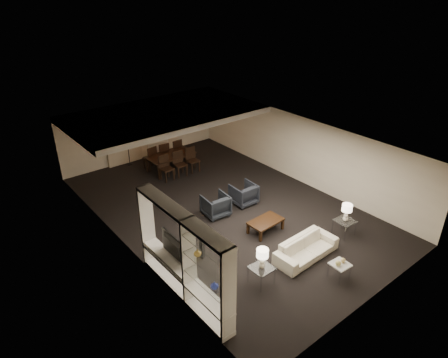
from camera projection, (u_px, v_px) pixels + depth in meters
name	position (u px, v px, depth m)	size (l,w,h in m)	color
floor	(224.00, 208.00, 13.39)	(11.00, 11.00, 0.00)	black
ceiling	(224.00, 138.00, 12.26)	(7.00, 11.00, 0.02)	silver
wall_back	(142.00, 129.00, 16.65)	(7.00, 0.02, 2.50)	beige
wall_front	(376.00, 259.00, 9.00)	(7.00, 0.02, 2.50)	beige
wall_left	(124.00, 211.00, 10.87)	(0.02, 11.00, 2.50)	beige
wall_right	(298.00, 149.00, 14.78)	(0.02, 11.00, 2.50)	beige
ceiling_soffit	(165.00, 114.00, 14.73)	(7.00, 4.00, 0.20)	silver
curtains	(123.00, 136.00, 16.11)	(1.50, 0.12, 2.40)	beige
door	(157.00, 130.00, 17.11)	(0.90, 0.05, 2.10)	silver
painting	(184.00, 113.00, 17.65)	(0.95, 0.04, 0.65)	#142D38
media_unit	(183.00, 257.00, 9.21)	(0.38, 3.40, 2.35)	white
pendant_light	(172.00, 125.00, 15.12)	(0.52, 0.52, 0.24)	#D8591E
sofa	(306.00, 248.00, 10.94)	(1.95, 0.76, 0.57)	beige
coffee_table	(265.00, 226.00, 12.10)	(1.07, 0.62, 0.38)	black
armchair_left	(216.00, 205.00, 12.87)	(0.77, 0.80, 0.72)	black
armchair_right	(243.00, 194.00, 13.54)	(0.77, 0.80, 0.72)	black
side_table_left	(261.00, 275.00, 10.01)	(0.53, 0.53, 0.50)	white
side_table_right	(344.00, 228.00, 11.91)	(0.53, 0.53, 0.50)	white
table_lamp_left	(262.00, 259.00, 9.77)	(0.30, 0.30, 0.55)	silver
table_lamp_right	(346.00, 213.00, 11.67)	(0.30, 0.30, 0.55)	beige
marble_table	(339.00, 271.00, 10.21)	(0.44, 0.44, 0.44)	silver
gold_gourd_a	(338.00, 263.00, 10.02)	(0.14, 0.14, 0.14)	tan
gold_gourd_b	(343.00, 260.00, 10.14)	(0.12, 0.12, 0.12)	#DABB73
television	(171.00, 248.00, 9.67)	(0.14, 1.08, 0.62)	black
vase_blue	(214.00, 285.00, 8.39)	(0.17, 0.17, 0.18)	#2533A1
vase_amber	(198.00, 253.00, 8.57)	(0.17, 0.17, 0.17)	gold
floor_speaker	(202.00, 244.00, 10.81)	(0.10, 0.10, 0.95)	black
dining_table	(172.00, 162.00, 15.89)	(1.88, 1.05, 0.66)	black
chair_nl	(167.00, 168.00, 15.03)	(0.46, 0.46, 0.98)	black
chair_nm	(180.00, 164.00, 15.36)	(0.46, 0.46, 0.98)	black
chair_nr	(193.00, 160.00, 15.70)	(0.46, 0.46, 0.98)	black
chair_fl	(150.00, 157.00, 15.93)	(0.46, 0.46, 0.98)	black
chair_fm	(163.00, 154.00, 16.27)	(0.46, 0.46, 0.98)	black
chair_fr	(175.00, 150.00, 16.60)	(0.46, 0.46, 0.98)	black
floor_lamp	(128.00, 145.00, 16.16)	(0.24, 0.24, 1.68)	black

